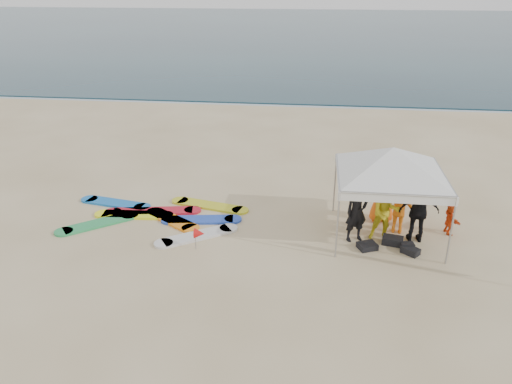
{
  "coord_description": "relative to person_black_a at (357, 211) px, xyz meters",
  "views": [
    {
      "loc": [
        2.13,
        -10.47,
        6.98
      ],
      "look_at": [
        0.54,
        2.6,
        1.2
      ],
      "focal_mm": 35.0,
      "sensor_mm": 36.0,
      "label": 1
    }
  ],
  "objects": [
    {
      "name": "ocean",
      "position": [
        -3.41,
        57.71,
        -0.87
      ],
      "size": [
        160.0,
        84.0,
        0.08
      ],
      "primitive_type": "cube",
      "color": "#0C2633",
      "rests_on": "ground"
    },
    {
      "name": "person_black_b",
      "position": [
        1.71,
        0.16,
        0.02
      ],
      "size": [
        1.11,
        0.48,
        1.87
      ],
      "primitive_type": "imported",
      "rotation": [
        0.0,
        0.0,
        3.17
      ],
      "color": "black",
      "rests_on": "ground"
    },
    {
      "name": "ground",
      "position": [
        -3.41,
        -2.29,
        -0.91
      ],
      "size": [
        120.0,
        120.0,
        0.0
      ],
      "primitive_type": "plane",
      "color": "beige",
      "rests_on": "ground"
    },
    {
      "name": "person_yellow",
      "position": [
        0.81,
        0.14,
        -0.05
      ],
      "size": [
        0.91,
        0.74,
        1.72
      ],
      "primitive_type": "imported",
      "rotation": [
        0.0,
        0.0,
        0.11
      ],
      "color": "yellow",
      "rests_on": "ground"
    },
    {
      "name": "canopy_tent",
      "position": [
        0.87,
        0.41,
        1.75
      ],
      "size": [
        4.05,
        4.05,
        3.06
      ],
      "color": "#A5A5A8",
      "rests_on": "ground"
    },
    {
      "name": "person_black_a",
      "position": [
        0.0,
        0.0,
        0.0
      ],
      "size": [
        0.79,
        0.68,
        1.82
      ],
      "primitive_type": "imported",
      "rotation": [
        0.0,
        0.0,
        0.45
      ],
      "color": "black",
      "rests_on": "ground"
    },
    {
      "name": "shoreline_foam",
      "position": [
        -3.41,
        15.91,
        -0.91
      ],
      "size": [
        160.0,
        1.2,
        0.01
      ],
      "primitive_type": "cube",
      "color": "silver",
      "rests_on": "ground"
    },
    {
      "name": "person_orange_a",
      "position": [
        1.27,
        0.66,
        -0.09
      ],
      "size": [
        1.16,
        0.81,
        1.65
      ],
      "primitive_type": "imported",
      "rotation": [
        0.0,
        0.0,
        2.95
      ],
      "color": "orange",
      "rests_on": "ground"
    },
    {
      "name": "surfboard_spread",
      "position": [
        -5.95,
        0.73,
        -0.88
      ],
      "size": [
        5.26,
        3.36,
        0.07
      ],
      "color": "gold",
      "rests_on": "ground"
    },
    {
      "name": "gear_pile",
      "position": [
        1.0,
        -0.36,
        -0.81
      ],
      "size": [
        1.72,
        0.98,
        0.22
      ],
      "color": "black",
      "rests_on": "ground"
    },
    {
      "name": "person_seated",
      "position": [
        2.75,
        0.72,
        -0.44
      ],
      "size": [
        0.41,
        0.9,
        0.94
      ],
      "primitive_type": "imported",
      "rotation": [
        0.0,
        0.0,
        1.73
      ],
      "color": "#E94814",
      "rests_on": "ground"
    },
    {
      "name": "marker_pennant",
      "position": [
        -4.25,
        -1.07,
        -0.42
      ],
      "size": [
        0.28,
        0.28,
        0.64
      ],
      "color": "#A5A5A8",
      "rests_on": "ground"
    },
    {
      "name": "person_orange_b",
      "position": [
        0.86,
        1.34,
        0.06
      ],
      "size": [
        0.98,
        0.67,
        1.93
      ],
      "primitive_type": "imported",
      "rotation": [
        0.0,
        0.0,
        3.2
      ],
      "color": "orange",
      "rests_on": "ground"
    }
  ]
}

